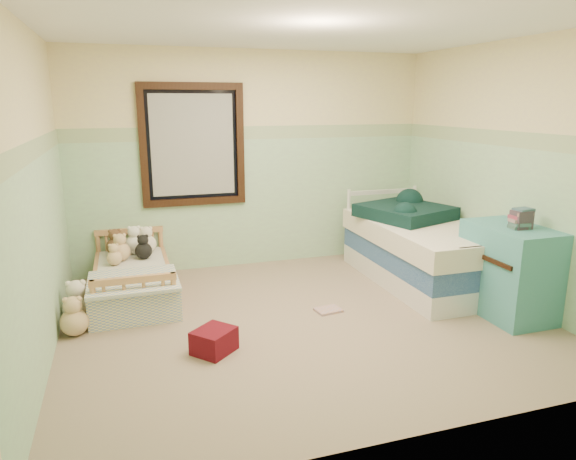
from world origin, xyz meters
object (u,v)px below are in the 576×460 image
object	(u,v)px
plush_floor_tan	(74,322)
plush_floor_cream	(78,307)
toddler_bed_frame	(134,288)
floor_book	(328,310)
red_pillow	(214,341)
twin_bed_frame	(420,272)
dresser	(509,271)

from	to	relation	value
plush_floor_tan	plush_floor_cream	bearing A→B (deg)	88.47
toddler_bed_frame	plush_floor_tan	bearing A→B (deg)	-123.09
toddler_bed_frame	floor_book	bearing A→B (deg)	-28.57
plush_floor_tan	red_pillow	size ratio (longest dim) A/B	0.77
toddler_bed_frame	plush_floor_tan	xyz separation A→B (m)	(-0.50, -0.77, 0.02)
twin_bed_frame	red_pillow	distance (m)	2.61
plush_floor_tan	red_pillow	bearing A→B (deg)	-31.82
toddler_bed_frame	twin_bed_frame	size ratio (longest dim) A/B	0.77
toddler_bed_frame	red_pillow	distance (m)	1.54
plush_floor_cream	floor_book	world-z (taller)	plush_floor_cream
dresser	floor_book	size ratio (longest dim) A/B	3.59
plush_floor_cream	dresser	size ratio (longest dim) A/B	0.31
plush_floor_tan	toddler_bed_frame	bearing A→B (deg)	56.91
plush_floor_cream	twin_bed_frame	bearing A→B (deg)	-0.36
plush_floor_tan	floor_book	size ratio (longest dim) A/B	1.00
toddler_bed_frame	plush_floor_tan	world-z (taller)	plush_floor_tan
plush_floor_cream	floor_book	size ratio (longest dim) A/B	1.12
plush_floor_cream	twin_bed_frame	size ratio (longest dim) A/B	0.14
toddler_bed_frame	floor_book	world-z (taller)	toddler_bed_frame
toddler_bed_frame	plush_floor_cream	size ratio (longest dim) A/B	5.65
red_pillow	twin_bed_frame	bearing A→B (deg)	21.13
plush_floor_cream	plush_floor_tan	xyz separation A→B (m)	(-0.01, -0.30, -0.01)
dresser	floor_book	distance (m)	1.69
plush_floor_cream	twin_bed_frame	world-z (taller)	plush_floor_cream
twin_bed_frame	toddler_bed_frame	bearing A→B (deg)	170.74
plush_floor_tan	twin_bed_frame	distance (m)	3.51
plush_floor_cream	floor_book	xyz separation A→B (m)	(2.23, -0.48, -0.12)
dresser	red_pillow	world-z (taller)	dresser
twin_bed_frame	floor_book	world-z (taller)	twin_bed_frame
twin_bed_frame	dresser	bearing A→B (deg)	-74.61
red_pillow	dresser	bearing A→B (deg)	-1.50
toddler_bed_frame	red_pillow	bearing A→B (deg)	-68.33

